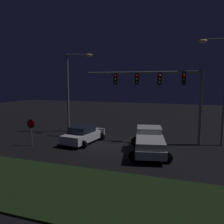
% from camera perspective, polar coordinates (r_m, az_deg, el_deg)
% --- Properties ---
extents(ground_plane, '(80.00, 80.00, 0.00)m').
position_cam_1_polar(ground_plane, '(20.00, 0.22, -8.04)').
color(ground_plane, black).
extents(grass_median, '(24.91, 5.61, 0.10)m').
position_cam_1_polar(grass_median, '(12.77, -13.02, -17.12)').
color(grass_median, black).
rests_on(grass_median, ground_plane).
extents(pickup_truck, '(3.66, 5.71, 1.80)m').
position_cam_1_polar(pickup_truck, '(17.85, 9.01, -6.71)').
color(pickup_truck, '#B7B7BC').
rests_on(pickup_truck, ground_plane).
extents(car_sedan, '(2.81, 4.58, 1.51)m').
position_cam_1_polar(car_sedan, '(20.77, -6.91, -5.41)').
color(car_sedan, silver).
rests_on(car_sedan, ground_plane).
extents(traffic_signal_gantry, '(10.32, 0.56, 6.50)m').
position_cam_1_polar(traffic_signal_gantry, '(21.05, 11.45, 6.44)').
color(traffic_signal_gantry, slate).
rests_on(traffic_signal_gantry, ground_plane).
extents(street_lamp_left, '(2.96, 0.44, 8.16)m').
position_cam_1_polar(street_lamp_left, '(25.11, -9.39, 6.92)').
color(street_lamp_left, slate).
rests_on(street_lamp_left, ground_plane).
extents(street_lamp_right, '(2.29, 0.44, 8.83)m').
position_cam_1_polar(street_lamp_right, '(21.36, 24.48, 7.12)').
color(street_lamp_right, slate).
rests_on(street_lamp_right, ground_plane).
extents(stop_sign, '(0.76, 0.08, 2.23)m').
position_cam_1_polar(stop_sign, '(20.71, -18.86, -3.47)').
color(stop_sign, slate).
rests_on(stop_sign, ground_plane).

